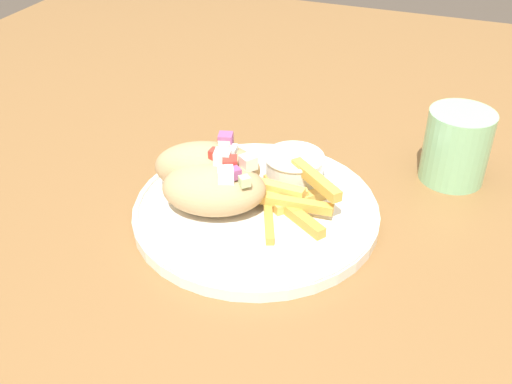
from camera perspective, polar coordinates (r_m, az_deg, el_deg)
table at (r=0.75m, az=2.68°, el=-4.63°), size 1.56×1.56×0.74m
plate at (r=0.68m, az=0.00°, el=-1.68°), size 0.28×0.28×0.02m
pita_sandwich_near at (r=0.67m, az=-3.95°, el=0.44°), size 0.13×0.11×0.07m
pita_sandwich_far at (r=0.69m, az=-4.60°, el=2.34°), size 0.14×0.09×0.07m
fries_pile at (r=0.67m, az=3.30°, el=-0.58°), size 0.13×0.12×0.04m
sauce_ramekin at (r=0.72m, az=3.57°, el=2.47°), size 0.07×0.07×0.04m
water_glass at (r=0.78m, az=18.50°, el=3.87°), size 0.08×0.08×0.09m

